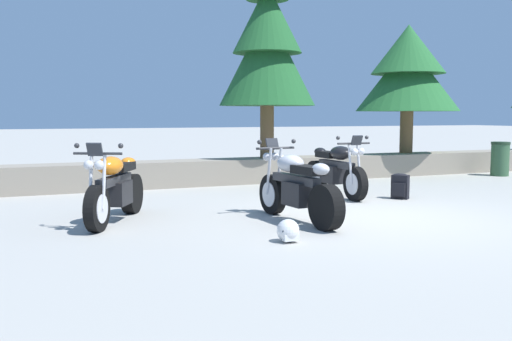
% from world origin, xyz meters
% --- Properties ---
extents(ground_plane, '(120.00, 120.00, 0.00)m').
position_xyz_m(ground_plane, '(0.00, 0.00, 0.00)').
color(ground_plane, '#A3A099').
extents(stone_wall, '(36.00, 0.80, 0.55)m').
position_xyz_m(stone_wall, '(0.00, 4.80, 0.28)').
color(stone_wall, gray).
rests_on(stone_wall, ground).
extents(motorcycle_orange_near_left, '(1.18, 1.89, 1.18)m').
position_xyz_m(motorcycle_orange_near_left, '(-3.62, 1.09, 0.49)').
color(motorcycle_orange_near_left, black).
rests_on(motorcycle_orange_near_left, ground).
extents(motorcycle_silver_centre, '(0.67, 2.07, 1.18)m').
position_xyz_m(motorcycle_silver_centre, '(-1.19, 0.14, 0.49)').
color(motorcycle_silver_centre, black).
rests_on(motorcycle_silver_centre, ground).
extents(motorcycle_black_far_right, '(0.67, 2.06, 1.18)m').
position_xyz_m(motorcycle_black_far_right, '(0.66, 2.15, 0.49)').
color(motorcycle_black_far_right, black).
rests_on(motorcycle_black_far_right, ground).
extents(rider_backpack, '(0.35, 0.35, 0.47)m').
position_xyz_m(rider_backpack, '(1.57, 1.37, 0.24)').
color(rider_backpack, black).
rests_on(rider_backpack, ground).
extents(rider_helmet, '(0.28, 0.28, 0.28)m').
position_xyz_m(rider_helmet, '(-1.89, -1.04, 0.14)').
color(rider_helmet, silver).
rests_on(rider_helmet, ground).
extents(pine_tree_far_left, '(2.20, 2.20, 4.52)m').
position_xyz_m(pine_tree_far_left, '(0.43, 4.85, 3.14)').
color(pine_tree_far_left, brown).
rests_on(pine_tree_far_left, stone_wall).
extents(pine_tree_mid_left, '(2.63, 2.63, 3.29)m').
position_xyz_m(pine_tree_mid_left, '(4.46, 4.97, 2.68)').
color(pine_tree_mid_left, brown).
rests_on(pine_tree_mid_left, stone_wall).
extents(trash_bin, '(0.46, 0.46, 0.86)m').
position_xyz_m(trash_bin, '(6.36, 3.66, 0.43)').
color(trash_bin, '#335638').
rests_on(trash_bin, ground).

